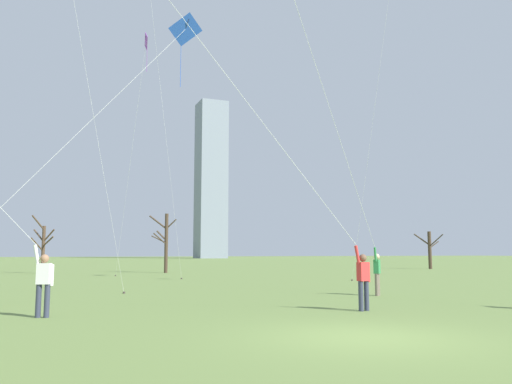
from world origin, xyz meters
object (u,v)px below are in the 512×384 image
kite_flyer_midfield_left_green (356,202)px  kite_flyer_foreground_left_blue (16,209)px  bare_tree_far_right_edge (430,248)px  distant_kite_high_overhead_purple (144,61)px  bare_tree_rightmost (43,245)px  kite_flyer_foreground_right_white (300,193)px  bare_tree_center (165,241)px

kite_flyer_midfield_left_green → kite_flyer_foreground_left_blue: bearing=169.8°
kite_flyer_midfield_left_green → bare_tree_far_right_edge: 36.70m
kite_flyer_foreground_left_blue → distant_kite_high_overhead_purple: distant_kite_high_overhead_purple is taller
bare_tree_far_right_edge → bare_tree_rightmost: bearing=176.3°
kite_flyer_midfield_left_green → bare_tree_rightmost: kite_flyer_midfield_left_green is taller
kite_flyer_foreground_left_blue → kite_flyer_foreground_right_white: kite_flyer_foreground_right_white is taller
kite_flyer_foreground_right_white → distant_kite_high_overhead_purple: bearing=94.0°
kite_flyer_foreground_right_white → bare_tree_far_right_edge: kite_flyer_foreground_right_white is taller
kite_flyer_foreground_right_white → bare_tree_rightmost: (-6.96, 32.28, -1.08)m
bare_tree_center → bare_tree_rightmost: size_ratio=1.05×
kite_flyer_foreground_left_blue → distant_kite_high_overhead_purple: (6.13, 13.90, 10.70)m
kite_flyer_midfield_left_green → distant_kite_high_overhead_purple: 19.73m
distant_kite_high_overhead_purple → bare_tree_center: distant_kite_high_overhead_purple is taller
bare_tree_center → bare_tree_far_right_edge: bare_tree_center is taller
bare_tree_center → bare_tree_far_right_edge: (27.01, 0.15, -0.56)m
distant_kite_high_overhead_purple → kite_flyer_foreground_right_white: bearing=-86.0°
kite_flyer_midfield_left_green → kite_flyer_foreground_left_blue: size_ratio=1.16×
bare_tree_center → bare_tree_rightmost: 9.69m
distant_kite_high_overhead_purple → bare_tree_far_right_edge: distant_kite_high_overhead_purple is taller
kite_flyer_foreground_left_blue → bare_tree_rightmost: (0.53, 26.76, -0.85)m
kite_flyer_foreground_right_white → bare_tree_far_right_edge: 41.94m
bare_tree_far_right_edge → kite_flyer_foreground_right_white: bearing=-134.5°
bare_tree_rightmost → bare_tree_far_right_edge: (36.36, -2.38, -0.16)m
kite_flyer_foreground_left_blue → kite_flyer_foreground_right_white: bearing=-36.4°
bare_tree_rightmost → bare_tree_center: bearing=-15.2°
bare_tree_center → kite_flyer_midfield_left_green: bearing=-86.5°
kite_flyer_midfield_left_green → distant_kite_high_overhead_purple: size_ratio=0.86×
kite_flyer_foreground_left_blue → bare_tree_center: 26.17m
distant_kite_high_overhead_purple → bare_tree_rightmost: (-5.59, 12.86, -11.55)m
kite_flyer_foreground_right_white → bare_tree_far_right_edge: size_ratio=4.89×
distant_kite_high_overhead_purple → bare_tree_center: (3.75, 10.33, -11.15)m
kite_flyer_foreground_left_blue → kite_flyer_foreground_right_white: size_ratio=0.62×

